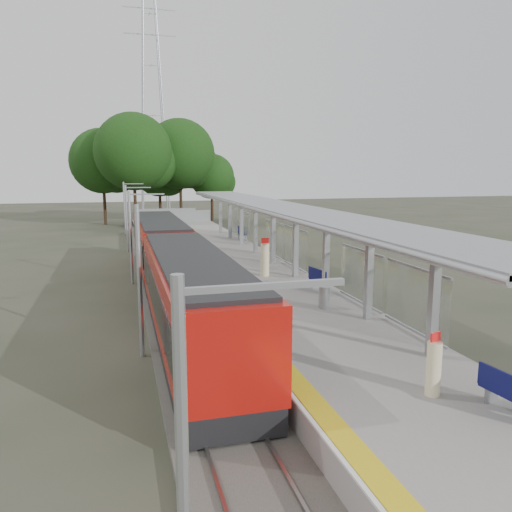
% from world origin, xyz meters
% --- Properties ---
extents(ground, '(200.00, 200.00, 0.00)m').
position_xyz_m(ground, '(0.00, 0.00, 0.00)').
color(ground, '#474438').
rests_on(ground, ground).
extents(trackbed, '(3.00, 70.00, 0.24)m').
position_xyz_m(trackbed, '(-4.50, 20.00, 0.12)').
color(trackbed, '#59544C').
rests_on(trackbed, ground).
extents(platform, '(6.00, 50.00, 1.00)m').
position_xyz_m(platform, '(0.00, 20.00, 0.50)').
color(platform, gray).
rests_on(platform, ground).
extents(tactile_strip, '(0.60, 50.00, 0.02)m').
position_xyz_m(tactile_strip, '(-2.55, 20.00, 1.01)').
color(tactile_strip, yellow).
rests_on(tactile_strip, platform).
extents(end_fence, '(6.00, 0.10, 1.20)m').
position_xyz_m(end_fence, '(0.00, 44.95, 1.60)').
color(end_fence, '#9EA0A5').
rests_on(end_fence, platform).
extents(train, '(2.74, 27.60, 3.62)m').
position_xyz_m(train, '(-4.50, 13.70, 2.05)').
color(train, black).
rests_on(train, ground).
extents(canopy, '(3.27, 38.00, 3.66)m').
position_xyz_m(canopy, '(1.61, 16.19, 4.20)').
color(canopy, '#9EA0A5').
rests_on(canopy, platform).
extents(pylon, '(8.00, 4.00, 38.00)m').
position_xyz_m(pylon, '(-1.00, 73.00, 19.00)').
color(pylon, '#9EA0A5').
rests_on(pylon, ground).
extents(tree_cluster, '(20.41, 15.51, 13.08)m').
position_xyz_m(tree_cluster, '(-2.76, 52.55, 7.92)').
color(tree_cluster, '#382316').
rests_on(tree_cluster, ground).
extents(catenary_masts, '(2.08, 48.16, 5.40)m').
position_xyz_m(catenary_masts, '(-6.22, 19.00, 2.91)').
color(catenary_masts, '#9EA0A5').
rests_on(catenary_masts, ground).
extents(bench_near, '(0.64, 1.53, 1.01)m').
position_xyz_m(bench_near, '(1.51, -1.63, 1.53)').
color(bench_near, '#101454').
rests_on(bench_near, platform).
extents(bench_mid, '(0.69, 1.59, 1.05)m').
position_xyz_m(bench_mid, '(1.97, 10.62, 1.56)').
color(bench_mid, '#101454').
rests_on(bench_mid, platform).
extents(bench_far, '(0.57, 1.62, 1.09)m').
position_xyz_m(bench_far, '(2.61, 28.57, 1.57)').
color(bench_far, '#101454').
rests_on(bench_far, platform).
extents(info_pillar_near, '(0.37, 0.37, 1.63)m').
position_xyz_m(info_pillar_near, '(0.45, -0.32, 1.71)').
color(info_pillar_near, beige).
rests_on(info_pillar_near, platform).
extents(info_pillar_far, '(0.46, 0.46, 2.04)m').
position_xyz_m(info_pillar_far, '(0.48, 14.54, 1.88)').
color(info_pillar_far, beige).
rests_on(info_pillar_far, platform).
extents(litter_bin, '(0.52, 0.52, 0.89)m').
position_xyz_m(litter_bin, '(1.01, 7.84, 1.45)').
color(litter_bin, '#9EA0A5').
rests_on(litter_bin, platform).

